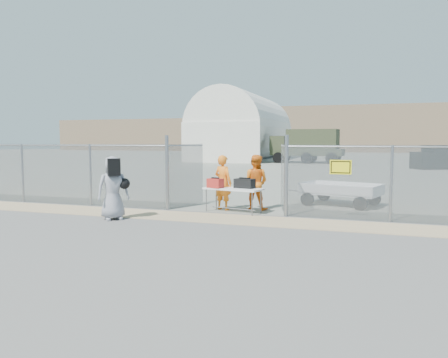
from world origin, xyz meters
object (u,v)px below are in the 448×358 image
(security_worker_left, at_px, (223,183))
(security_worker_right, at_px, (255,182))
(visitor, at_px, (113,188))
(utility_trailer, at_px, (341,194))
(folding_table, at_px, (233,200))

(security_worker_left, relative_size, security_worker_right, 0.99)
(visitor, relative_size, utility_trailer, 0.54)
(folding_table, height_order, security_worker_right, security_worker_right)
(utility_trailer, bearing_deg, visitor, -124.26)
(security_worker_left, height_order, visitor, visitor)
(security_worker_right, distance_m, visitor, 4.67)
(folding_table, bearing_deg, security_worker_left, 154.70)
(visitor, xyz_separation_m, utility_trailer, (6.22, 4.97, -0.51))
(security_worker_left, bearing_deg, security_worker_right, -137.75)
(security_worker_right, relative_size, visitor, 0.99)
(visitor, bearing_deg, security_worker_left, 3.38)
(security_worker_left, bearing_deg, utility_trailer, -127.00)
(folding_table, bearing_deg, security_worker_right, 66.27)
(folding_table, relative_size, security_worker_left, 1.02)
(folding_table, bearing_deg, utility_trailer, 51.65)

